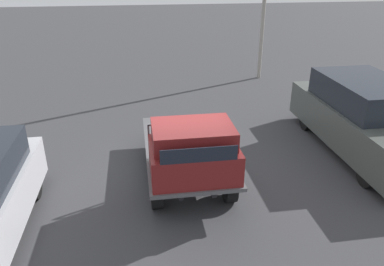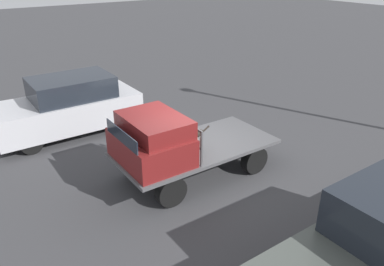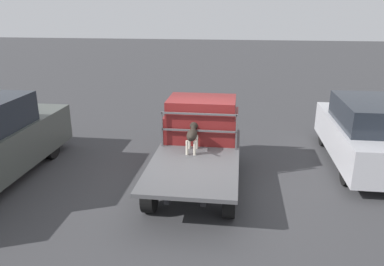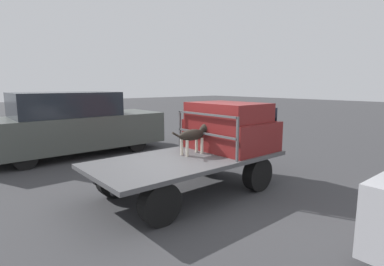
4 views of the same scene
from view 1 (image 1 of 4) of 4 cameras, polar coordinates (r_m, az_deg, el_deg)
ground_plane at (r=9.28m, az=-0.96°, el=-6.29°), size 80.00×80.00×0.00m
flatbed_truck at (r=9.00m, az=-0.98°, el=-3.25°), size 3.93×1.90×0.75m
truck_cab at (r=7.63m, az=0.20°, el=-2.84°), size 1.38×1.78×1.04m
truck_headboard at (r=8.25m, az=-0.58°, el=-0.13°), size 0.04×1.78×0.84m
dog at (r=8.48m, az=0.10°, el=-0.50°), size 1.04×0.23×0.66m
parked_pickup_far at (r=11.04m, az=24.95°, el=2.07°), size 5.31×2.04×1.96m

